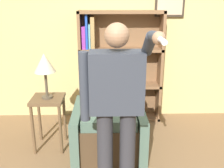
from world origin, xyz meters
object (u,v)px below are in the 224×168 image
(person_standing, at_px, (116,101))
(bookcase, at_px, (113,69))
(side_table, at_px, (48,109))
(table_lamp, at_px, (45,64))
(armchair, at_px, (109,121))

(person_standing, bearing_deg, bookcase, 89.55)
(bookcase, bearing_deg, side_table, -134.96)
(person_standing, bearing_deg, table_lamp, 134.72)
(person_standing, bearing_deg, armchair, 94.42)
(person_standing, relative_size, side_table, 2.45)
(armchair, distance_m, side_table, 0.76)
(bookcase, height_order, table_lamp, bookcase)
(table_lamp, bearing_deg, armchair, -1.10)
(armchair, distance_m, person_standing, 1.00)
(bookcase, xyz_separation_m, side_table, (-0.82, -0.82, -0.28))
(bookcase, relative_size, side_table, 2.47)
(bookcase, distance_m, person_standing, 1.64)
(bookcase, height_order, person_standing, bookcase)
(person_standing, relative_size, table_lamp, 2.99)
(armchair, bearing_deg, person_standing, -85.58)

